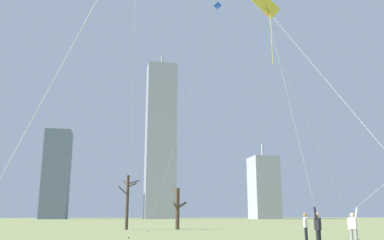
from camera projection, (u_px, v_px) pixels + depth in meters
The scene contains 10 objects.
kite_flyer_far_back_teal at pixel (67, 76), 7.87m from camera, with size 9.14×12.73×15.79m.
kite_flyer_foreground_left_yellow at pixel (304, 167), 18.02m from camera, with size 3.74×2.13×11.44m.
bystander_far_off_by_trees at pixel (306, 226), 22.92m from camera, with size 0.36×0.43×1.62m.
distant_kite_drifting_right_white at pixel (256, 6), 23.85m from camera, with size 7.86×2.55×14.97m.
distant_kite_drifting_left_blue at pixel (210, 30), 44.23m from camera, with size 7.70×0.58×24.64m.
bare_tree_left_of_center at pixel (177, 207), 43.47m from camera, with size 1.78×2.34×4.41m.
bare_tree_right_of_center at pixel (127, 199), 43.05m from camera, with size 2.36×2.89×5.65m.
skyline_squat_block at pixel (56, 174), 147.75m from camera, with size 9.05×11.09×31.76m.
skyline_slender_spire at pixel (161, 139), 156.15m from camera, with size 11.31×8.65×64.28m.
skyline_wide_slab at pixel (264, 188), 150.06m from camera, with size 9.42×10.17×27.75m.
Camera 1 is at (-3.33, -10.20, 1.52)m, focal length 38.04 mm.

